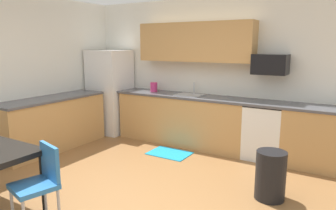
{
  "coord_description": "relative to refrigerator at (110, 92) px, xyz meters",
  "views": [
    {
      "loc": [
        2.3,
        -2.78,
        1.85
      ],
      "look_at": [
        0.0,
        1.0,
        1.0
      ],
      "focal_mm": 33.52,
      "sensor_mm": 36.0,
      "label": 1
    }
  ],
  "objects": [
    {
      "name": "countertop_back",
      "position": [
        2.18,
        0.08,
        0.05
      ],
      "size": [
        4.8,
        0.64,
        0.04
      ],
      "primitive_type": "cube",
      "color": "#4C4C51",
      "rests_on": "cabinet_run_back"
    },
    {
      "name": "kettle",
      "position": [
        1.03,
        0.13,
        0.15
      ],
      "size": [
        0.14,
        0.14,
        0.2
      ],
      "primitive_type": "cylinder",
      "color": "#CC3372",
      "rests_on": "countertop_back"
    },
    {
      "name": "refrigerator",
      "position": [
        0.0,
        0.0,
        0.0
      ],
      "size": [
        0.76,
        0.7,
        1.74
      ],
      "primitive_type": "cube",
      "color": "white",
      "rests_on": "ground"
    },
    {
      "name": "upper_cabinets_back",
      "position": [
        1.88,
        0.21,
        1.03
      ],
      "size": [
        2.2,
        0.34,
        0.7
      ],
      "primitive_type": "cube",
      "color": "tan"
    },
    {
      "name": "chair_near_table",
      "position": [
        1.81,
        -3.12,
        -0.37
      ],
      "size": [
        0.49,
        0.49,
        0.85
      ],
      "color": "#2D72B7",
      "rests_on": "ground"
    },
    {
      "name": "trash_bin",
      "position": [
        3.69,
        -1.31,
        -0.57
      ],
      "size": [
        0.36,
        0.36,
        0.6
      ],
      "primitive_type": "cylinder",
      "color": "black",
      "rests_on": "ground"
    },
    {
      "name": "sink_basin",
      "position": [
        1.85,
        0.08,
        0.01
      ],
      "size": [
        0.48,
        0.4,
        0.14
      ],
      "primitive_type": "cube",
      "color": "#A5A8AD",
      "rests_on": "countertop_back"
    },
    {
      "name": "ground_plane",
      "position": [
        2.18,
        -2.22,
        -0.87
      ],
      "size": [
        12.0,
        12.0,
        0.0
      ],
      "primitive_type": "plane",
      "color": "olive"
    },
    {
      "name": "microwave",
      "position": [
        3.25,
        0.18,
        0.67
      ],
      "size": [
        0.54,
        0.36,
        0.32
      ],
      "primitive_type": "cube",
      "color": "black"
    },
    {
      "name": "countertop_left",
      "position": [
        -0.12,
        -1.42,
        0.05
      ],
      "size": [
        0.64,
        2.0,
        0.04
      ],
      "primitive_type": "cube",
      "color": "#4C4C51",
      "rests_on": "cabinet_run_left"
    },
    {
      "name": "cabinet_run_back_right",
      "position": [
        4.07,
        0.08,
        -0.42
      ],
      "size": [
        1.03,
        0.6,
        0.9
      ],
      "primitive_type": "cube",
      "color": "tan",
      "rests_on": "ground"
    },
    {
      "name": "oven_range",
      "position": [
        3.25,
        0.08,
        -0.42
      ],
      "size": [
        0.6,
        0.6,
        0.91
      ],
      "color": "white",
      "rests_on": "ground"
    },
    {
      "name": "sink_faucet",
      "position": [
        1.85,
        0.26,
        0.17
      ],
      "size": [
        0.02,
        0.02,
        0.24
      ],
      "primitive_type": "cylinder",
      "color": "#B2B5BA",
      "rests_on": "countertop_back"
    },
    {
      "name": "floor_mat",
      "position": [
        1.82,
        -0.57,
        -0.86
      ],
      "size": [
        0.7,
        0.5,
        0.01
      ],
      "primitive_type": "cube",
      "color": "#198CBF",
      "rests_on": "ground"
    },
    {
      "name": "cabinet_run_left",
      "position": [
        -0.12,
        -1.42,
        -0.42
      ],
      "size": [
        0.6,
        2.0,
        0.9
      ],
      "primitive_type": "cube",
      "color": "tan",
      "rests_on": "ground"
    },
    {
      "name": "cabinet_run_back",
      "position": [
        1.69,
        0.08,
        -0.42
      ],
      "size": [
        2.52,
        0.6,
        0.9
      ],
      "primitive_type": "cube",
      "color": "tan",
      "rests_on": "ground"
    },
    {
      "name": "wall_back",
      "position": [
        2.18,
        0.43,
        0.48
      ],
      "size": [
        5.8,
        0.1,
        2.7
      ],
      "primitive_type": "cube",
      "color": "silver",
      "rests_on": "ground"
    }
  ]
}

